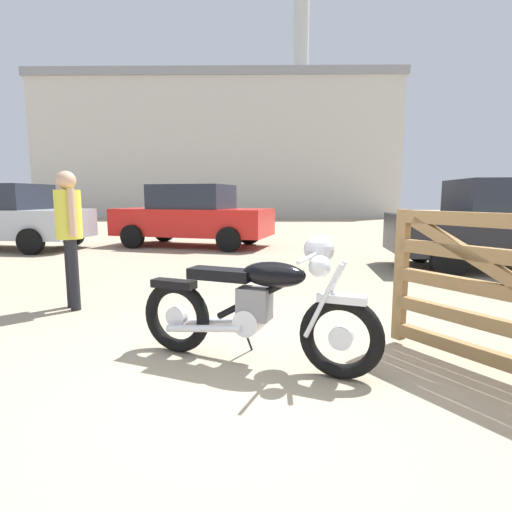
# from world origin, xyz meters

# --- Properties ---
(ground_plane) EXTENTS (80.00, 80.00, 0.00)m
(ground_plane) POSITION_xyz_m (0.00, 0.00, 0.00)
(ground_plane) COLOR gray
(vintage_motorcycle) EXTENTS (2.03, 0.77, 1.07)m
(vintage_motorcycle) POSITION_xyz_m (0.08, 0.38, 0.49)
(vintage_motorcycle) COLOR black
(vintage_motorcycle) RESTS_ON ground_plane
(bystander) EXTENTS (0.33, 0.36, 1.66)m
(bystander) POSITION_xyz_m (-2.34, 1.81, 1.02)
(bystander) COLOR black
(bystander) RESTS_ON ground_plane
(pale_sedan_back) EXTENTS (4.44, 2.48, 1.67)m
(pale_sedan_back) POSITION_xyz_m (-2.50, 8.18, 0.84)
(pale_sedan_back) COLOR black
(pale_sedan_back) RESTS_ON ground_plane
(dark_sedan_left) EXTENTS (4.25, 2.02, 1.67)m
(dark_sedan_left) POSITION_xyz_m (-7.21, 7.07, 0.84)
(dark_sedan_left) COLOR black
(dark_sedan_left) RESTS_ON ground_plane
(white_estate_far) EXTENTS (4.21, 1.95, 1.67)m
(white_estate_far) POSITION_xyz_m (4.25, 5.17, 0.84)
(white_estate_far) COLOR black
(white_estate_far) RESTS_ON ground_plane
(industrial_building) EXTENTS (24.21, 14.68, 19.02)m
(industrial_building) POSITION_xyz_m (-5.34, 28.65, 4.55)
(industrial_building) COLOR beige
(industrial_building) RESTS_ON ground_plane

